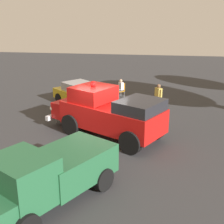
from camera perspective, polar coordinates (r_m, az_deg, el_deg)
name	(u,v)px	position (r m, az deg, el deg)	size (l,w,h in m)	color
ground_plane	(99,139)	(14.53, -2.39, -5.07)	(60.00, 60.00, 0.00)	#333335
vintage_fire_truck	(108,112)	(14.49, -0.73, -0.05)	(6.26, 4.78, 2.59)	black
classic_hot_rod	(83,95)	(19.45, -5.51, 3.27)	(4.53, 4.22, 1.46)	black
parked_pickup	(47,174)	(9.77, -12.00, -11.36)	(3.97, 5.06, 1.90)	black
lawn_chair_near_truck	(121,89)	(21.44, 1.77, 4.33)	(0.69, 0.69, 1.02)	#B7BABF
lawn_chair_by_car	(59,112)	(16.75, -9.82, 0.05)	(0.56, 0.57, 1.02)	#B7BABF
spectator_seated	(120,88)	(21.35, 1.47, 4.57)	(0.65, 0.62, 1.29)	#383842
spectator_standing	(158,96)	(18.46, 8.66, 3.03)	(0.45, 0.58, 1.68)	#2D334C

